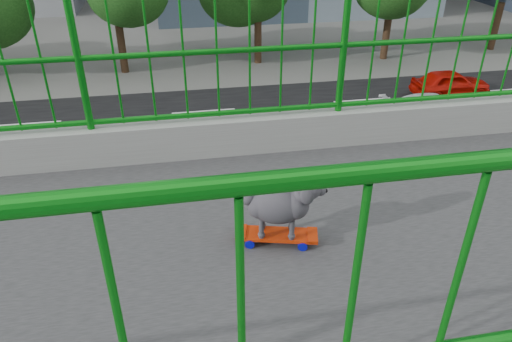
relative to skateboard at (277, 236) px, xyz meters
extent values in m
cube|color=black|center=(-12.86, 0.80, -7.04)|extent=(18.00, 90.00, 0.02)
cube|color=#2D2D2F|center=(0.14, 0.80, -0.30)|extent=(3.00, 24.00, 0.50)
cube|color=gray|center=(-1.26, 0.80, 0.10)|extent=(0.20, 24.00, 0.30)
cylinder|color=#0D7713|center=(-1.26, 0.80, 0.80)|extent=(0.04, 24.00, 0.04)
cylinder|color=#0D7713|center=(-1.26, 0.80, 0.80)|extent=(0.06, 0.06, 1.10)
cylinder|color=black|center=(-25.66, -3.20, -5.68)|extent=(0.44, 0.44, 2.73)
cylinder|color=black|center=(-26.06, 4.80, -5.61)|extent=(0.44, 0.44, 2.87)
cylinder|color=black|center=(-25.46, 12.80, -5.72)|extent=(0.44, 0.44, 2.66)
cylinder|color=black|center=(-26.16, 20.80, -5.54)|extent=(0.44, 0.44, 3.01)
cube|color=red|center=(0.00, 0.00, 0.01)|extent=(0.27, 0.52, 0.02)
cube|color=#99999E|center=(-0.04, -0.15, -0.01)|extent=(0.09, 0.05, 0.02)
cylinder|color=#080AB8|center=(-0.10, -0.14, -0.02)|extent=(0.04, 0.06, 0.06)
sphere|color=yellow|center=(-0.10, -0.14, -0.02)|extent=(0.02, 0.02, 0.02)
cylinder|color=#080AB8|center=(0.02, -0.17, -0.02)|extent=(0.04, 0.06, 0.06)
sphere|color=yellow|center=(0.02, -0.17, -0.02)|extent=(0.02, 0.02, 0.02)
cube|color=#99999E|center=(0.04, 0.15, -0.01)|extent=(0.09, 0.05, 0.02)
cylinder|color=#080AB8|center=(-0.02, 0.17, -0.02)|extent=(0.04, 0.06, 0.06)
sphere|color=yellow|center=(-0.02, 0.17, -0.02)|extent=(0.02, 0.02, 0.02)
cylinder|color=#080AB8|center=(0.10, 0.14, -0.02)|extent=(0.04, 0.06, 0.06)
sphere|color=yellow|center=(0.10, 0.14, -0.02)|extent=(0.02, 0.02, 0.02)
ellipsoid|color=#322F35|center=(0.00, 0.00, 0.22)|extent=(0.28, 0.36, 0.22)
sphere|color=#322F35|center=(0.05, 0.17, 0.36)|extent=(0.14, 0.14, 0.14)
sphere|color=black|center=(0.07, 0.27, 0.34)|extent=(0.02, 0.02, 0.02)
sphere|color=#322F35|center=(-0.04, -0.17, 0.26)|extent=(0.07, 0.07, 0.07)
cylinder|color=#322F35|center=(-0.02, 0.10, 0.08)|extent=(0.03, 0.03, 0.13)
cylinder|color=#322F35|center=(0.07, 0.08, 0.08)|extent=(0.03, 0.03, 0.13)
cylinder|color=#322F35|center=(-0.07, -0.08, 0.08)|extent=(0.03, 0.03, 0.13)
cylinder|color=#322F35|center=(0.02, -0.10, 0.08)|extent=(0.03, 0.03, 0.13)
imported|color=red|center=(-5.86, -0.21, -6.28)|extent=(1.82, 4.52, 1.54)
imported|color=black|center=(-12.26, 7.60, -6.36)|extent=(2.28, 4.95, 1.38)
imported|color=white|center=(-15.46, 10.78, -6.36)|extent=(1.93, 4.74, 1.38)
imported|color=red|center=(-18.66, 13.40, -6.38)|extent=(1.59, 3.95, 1.35)
camera|label=1|loc=(2.26, -0.55, 1.80)|focal=33.24mm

